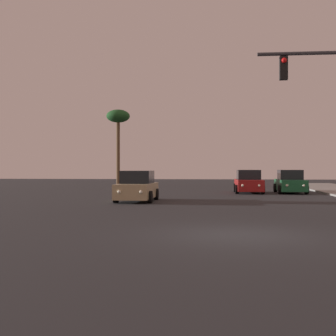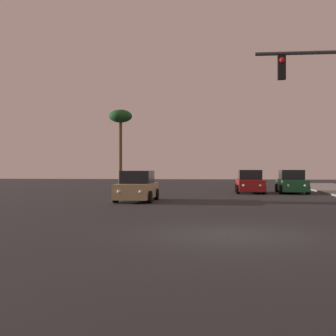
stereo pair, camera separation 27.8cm
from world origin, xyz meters
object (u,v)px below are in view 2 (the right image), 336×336
at_px(car_red, 250,182).
at_px(car_tan, 137,187).
at_px(car_green, 292,183).
at_px(palm_tree_far, 120,120).

height_order(car_red, car_tan, same).
bearing_deg(car_green, car_tan, 43.61).
bearing_deg(car_tan, car_green, -135.74).
distance_m(car_green, palm_tree_far, 20.63).
bearing_deg(palm_tree_far, car_red, -45.78).
xyz_separation_m(car_red, palm_tree_far, (-12.30, 12.64, 5.97)).
distance_m(car_green, car_tan, 13.34).
bearing_deg(palm_tree_far, car_green, -39.23).
relative_size(car_green, car_tan, 1.00).
distance_m(car_red, palm_tree_far, 18.62).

